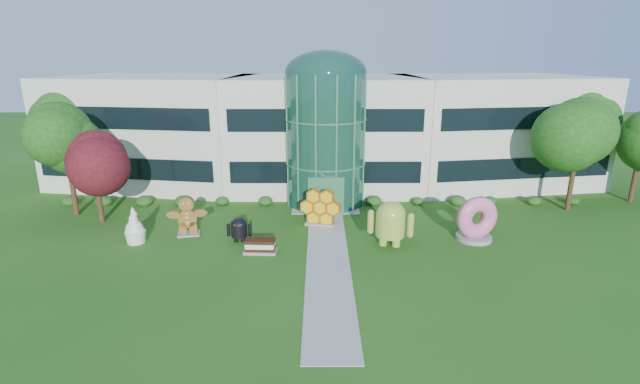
{
  "coord_description": "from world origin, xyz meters",
  "views": [
    {
      "loc": [
        -0.49,
        -22.62,
        11.17
      ],
      "look_at": [
        -0.43,
        6.0,
        2.6
      ],
      "focal_mm": 26.0,
      "sensor_mm": 36.0,
      "label": 1
    }
  ],
  "objects_px": {
    "donut": "(476,218)",
    "android_black": "(239,228)",
    "android_green": "(390,220)",
    "gingerbread": "(187,216)"
  },
  "relations": [
    {
      "from": "android_black",
      "to": "donut",
      "type": "bearing_deg",
      "value": -1.16
    },
    {
      "from": "donut",
      "to": "gingerbread",
      "type": "height_order",
      "value": "donut"
    },
    {
      "from": "android_green",
      "to": "android_black",
      "type": "height_order",
      "value": "android_green"
    },
    {
      "from": "android_green",
      "to": "gingerbread",
      "type": "bearing_deg",
      "value": -172.86
    },
    {
      "from": "donut",
      "to": "gingerbread",
      "type": "distance_m",
      "value": 18.1
    },
    {
      "from": "android_green",
      "to": "gingerbread",
      "type": "height_order",
      "value": "android_green"
    },
    {
      "from": "android_black",
      "to": "gingerbread",
      "type": "height_order",
      "value": "gingerbread"
    },
    {
      "from": "donut",
      "to": "android_black",
      "type": "bearing_deg",
      "value": 166.35
    },
    {
      "from": "android_black",
      "to": "android_green",
      "type": "bearing_deg",
      "value": -6.3
    },
    {
      "from": "android_green",
      "to": "android_black",
      "type": "distance_m",
      "value": 9.24
    }
  ]
}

